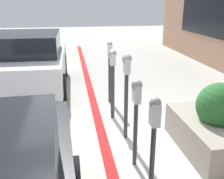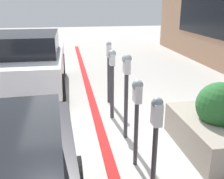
{
  "view_description": "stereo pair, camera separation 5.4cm",
  "coord_description": "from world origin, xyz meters",
  "px_view_note": "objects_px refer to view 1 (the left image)",
  "views": [
    {
      "loc": [
        -4.02,
        0.57,
        2.31
      ],
      "look_at": [
        0.0,
        -0.09,
        0.91
      ],
      "focal_mm": 42.0,
      "sensor_mm": 36.0,
      "label": 1
    },
    {
      "loc": [
        -4.02,
        0.63,
        2.31
      ],
      "look_at": [
        0.0,
        -0.09,
        0.91
      ],
      "focal_mm": 42.0,
      "sensor_mm": 36.0,
      "label": 2
    }
  ],
  "objects_px": {
    "parking_meter_middle": "(127,81)",
    "parked_car_middle": "(29,61)",
    "parking_meter_second": "(136,105)",
    "parking_meter_farthest": "(110,67)",
    "parking_meter_fourth": "(113,74)",
    "parking_meter_nearest": "(154,135)",
    "planter_box": "(217,126)"
  },
  "relations": [
    {
      "from": "parking_meter_middle",
      "to": "parked_car_middle",
      "type": "height_order",
      "value": "parked_car_middle"
    },
    {
      "from": "parking_meter_second",
      "to": "parking_meter_farthest",
      "type": "xyz_separation_m",
      "value": [
        2.52,
        -0.03,
        -0.09
      ]
    },
    {
      "from": "parking_meter_fourth",
      "to": "parking_meter_nearest",
      "type": "bearing_deg",
      "value": -179.35
    },
    {
      "from": "parking_meter_fourth",
      "to": "parked_car_middle",
      "type": "height_order",
      "value": "parked_car_middle"
    },
    {
      "from": "planter_box",
      "to": "parking_meter_farthest",
      "type": "bearing_deg",
      "value": 30.26
    },
    {
      "from": "planter_box",
      "to": "parked_car_middle",
      "type": "relative_size",
      "value": 0.42
    },
    {
      "from": "parking_meter_middle",
      "to": "parked_car_middle",
      "type": "xyz_separation_m",
      "value": [
        2.87,
        1.96,
        -0.24
      ]
    },
    {
      "from": "parking_meter_second",
      "to": "parking_meter_nearest",
      "type": "bearing_deg",
      "value": 178.35
    },
    {
      "from": "parking_meter_middle",
      "to": "parked_car_middle",
      "type": "distance_m",
      "value": 3.48
    },
    {
      "from": "parking_meter_second",
      "to": "parking_meter_farthest",
      "type": "distance_m",
      "value": 2.52
    },
    {
      "from": "parking_meter_middle",
      "to": "planter_box",
      "type": "xyz_separation_m",
      "value": [
        -0.6,
        -1.35,
        -0.64
      ]
    },
    {
      "from": "parking_meter_farthest",
      "to": "planter_box",
      "type": "height_order",
      "value": "parking_meter_farthest"
    },
    {
      "from": "parking_meter_nearest",
      "to": "parking_meter_farthest",
      "type": "distance_m",
      "value": 3.36
    },
    {
      "from": "parking_meter_nearest",
      "to": "parking_meter_second",
      "type": "relative_size",
      "value": 1.05
    },
    {
      "from": "parking_meter_nearest",
      "to": "parking_meter_middle",
      "type": "relative_size",
      "value": 0.92
    },
    {
      "from": "parking_meter_nearest",
      "to": "parking_meter_fourth",
      "type": "distance_m",
      "value": 2.5
    },
    {
      "from": "parking_meter_farthest",
      "to": "parking_meter_fourth",
      "type": "bearing_deg",
      "value": 174.55
    },
    {
      "from": "parking_meter_nearest",
      "to": "parking_meter_middle",
      "type": "distance_m",
      "value": 1.65
    },
    {
      "from": "parking_meter_nearest",
      "to": "parking_meter_second",
      "type": "distance_m",
      "value": 0.84
    },
    {
      "from": "parked_car_middle",
      "to": "planter_box",
      "type": "bearing_deg",
      "value": -135.64
    },
    {
      "from": "parked_car_middle",
      "to": "parking_meter_fourth",
      "type": "bearing_deg",
      "value": -136.42
    },
    {
      "from": "parking_meter_farthest",
      "to": "parked_car_middle",
      "type": "distance_m",
      "value": 2.27
    },
    {
      "from": "parking_meter_farthest",
      "to": "parking_meter_second",
      "type": "bearing_deg",
      "value": 179.33
    },
    {
      "from": "parking_meter_second",
      "to": "parking_meter_fourth",
      "type": "xyz_separation_m",
      "value": [
        1.66,
        0.05,
        -0.01
      ]
    },
    {
      "from": "parking_meter_fourth",
      "to": "planter_box",
      "type": "xyz_separation_m",
      "value": [
        -1.46,
        -1.44,
        -0.53
      ]
    },
    {
      "from": "parking_meter_second",
      "to": "parking_meter_farthest",
      "type": "relative_size",
      "value": 0.91
    },
    {
      "from": "parking_meter_nearest",
      "to": "parked_car_middle",
      "type": "height_order",
      "value": "parked_car_middle"
    },
    {
      "from": "parking_meter_middle",
      "to": "parked_car_middle",
      "type": "relative_size",
      "value": 0.39
    },
    {
      "from": "parking_meter_middle",
      "to": "planter_box",
      "type": "distance_m",
      "value": 1.61
    },
    {
      "from": "parking_meter_second",
      "to": "parking_meter_middle",
      "type": "height_order",
      "value": "parking_meter_middle"
    },
    {
      "from": "parking_meter_fourth",
      "to": "planter_box",
      "type": "bearing_deg",
      "value": -135.45
    },
    {
      "from": "parking_meter_middle",
      "to": "parking_meter_farthest",
      "type": "xyz_separation_m",
      "value": [
        1.72,
        0.01,
        -0.19
      ]
    }
  ]
}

